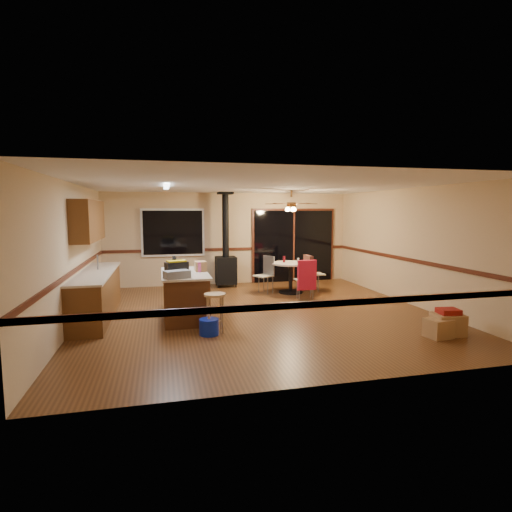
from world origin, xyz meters
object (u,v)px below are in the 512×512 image
object	(u,v)px
chair_left	(266,270)
box_corner_b	(438,328)
chair_right	(309,269)
bar_stool	(215,313)
toolbox_black	(177,268)
chair_near	(307,275)
blue_bucket	(209,327)
toolbox_grey	(177,274)
box_under_window	(198,281)
box_corner_a	(448,324)
wood_stove	(226,260)
kitchen_island	(185,295)
dining_table	(291,272)

from	to	relation	value
chair_left	box_corner_b	bearing A→B (deg)	-66.24
chair_left	chair_right	world-z (taller)	same
bar_stool	toolbox_black	bearing A→B (deg)	123.06
chair_left	chair_near	xyz separation A→B (m)	(0.70, -1.03, 0.01)
blue_bucket	bar_stool	bearing A→B (deg)	46.25
toolbox_grey	blue_bucket	bearing A→B (deg)	-48.63
box_under_window	toolbox_black	bearing A→B (deg)	-101.80
box_corner_a	box_corner_b	world-z (taller)	box_corner_a
chair_right	wood_stove	bearing A→B (deg)	148.98
blue_bucket	chair_near	distance (m)	3.35
wood_stove	toolbox_black	xyz separation A→B (m)	(-1.46, -3.20, 0.29)
kitchen_island	box_corner_b	world-z (taller)	kitchen_island
wood_stove	box_corner_b	bearing A→B (deg)	-62.82
dining_table	box_corner_a	size ratio (longest dim) A/B	2.05
box_corner_a	box_corner_b	bearing A→B (deg)	-160.22
toolbox_grey	bar_stool	xyz separation A→B (m)	(0.62, -0.43, -0.63)
dining_table	chair_left	distance (m)	0.63
blue_bucket	chair_right	distance (m)	4.28
dining_table	chair_right	bearing A→B (deg)	4.78
bar_stool	box_under_window	size ratio (longest dim) A/B	1.50
chair_right	box_under_window	world-z (taller)	chair_right
bar_stool	box_corner_a	xyz separation A→B (m)	(3.82, -1.07, -0.16)
wood_stove	toolbox_black	distance (m)	3.53
bar_stool	chair_left	world-z (taller)	chair_left
wood_stove	blue_bucket	xyz separation A→B (m)	(-0.98, -4.25, -0.59)
toolbox_grey	blue_bucket	distance (m)	1.12
blue_bucket	box_under_window	bearing A→B (deg)	87.34
toolbox_black	dining_table	size ratio (longest dim) A/B	0.43
kitchen_island	box_corner_a	size ratio (longest dim) A/B	3.54
toolbox_grey	blue_bucket	size ratio (longest dim) A/B	1.34
blue_bucket	box_under_window	world-z (taller)	box_under_window
box_corner_b	wood_stove	bearing A→B (deg)	117.18
kitchen_island	dining_table	size ratio (longest dim) A/B	1.73
blue_bucket	dining_table	xyz separation A→B (m)	(2.45, 3.01, 0.40)
blue_bucket	box_under_window	xyz separation A→B (m)	(0.20, 4.30, 0.04)
blue_bucket	box_corner_a	distance (m)	4.05
wood_stove	box_under_window	bearing A→B (deg)	176.33
box_corner_a	dining_table	bearing A→B (deg)	110.64
blue_bucket	chair_near	xyz separation A→B (m)	(2.55, 2.13, 0.46)
box_under_window	chair_right	bearing A→B (deg)	-24.24
toolbox_grey	box_corner_a	xyz separation A→B (m)	(4.43, -1.50, -0.79)
toolbox_grey	bar_stool	size ratio (longest dim) A/B	0.65
box_corner_a	box_corner_b	distance (m)	0.27
blue_bucket	chair_near	world-z (taller)	chair_near
wood_stove	dining_table	world-z (taller)	wood_stove
chair_near	bar_stool	bearing A→B (deg)	-140.53
wood_stove	toolbox_grey	distance (m)	3.98
kitchen_island	bar_stool	xyz separation A→B (m)	(0.44, -1.07, -0.11)
chair_left	kitchen_island	bearing A→B (deg)	-137.93
dining_table	chair_left	size ratio (longest dim) A/B	1.79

